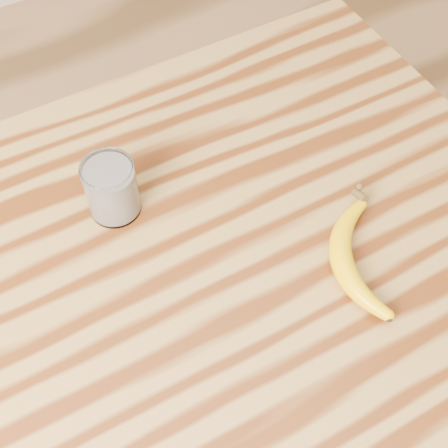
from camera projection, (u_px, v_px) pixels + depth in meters
room at (90, 10)px, 0.49m from camera, size 4.04×4.04×2.70m
table at (156, 325)px, 0.97m from camera, size 1.20×0.80×0.90m
smoothie_glass at (111, 189)px, 0.90m from camera, size 0.08×0.08×0.10m
banana at (341, 259)px, 0.87m from camera, size 0.20×0.29×0.03m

